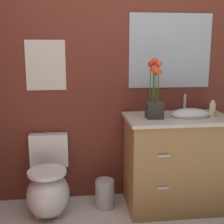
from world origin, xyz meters
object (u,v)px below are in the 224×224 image
Objects in this scene: soap_bottle at (212,110)px; wall_mirror at (170,51)px; vanity_cabinet at (176,161)px; toilet at (48,187)px; flower_vase at (155,97)px; wall_poster at (46,65)px; trash_bin at (105,193)px.

wall_mirror is at bearing 131.85° from soap_bottle.
vanity_cabinet is 1.32× the size of wall_mirror.
toilet is 0.86× the size of wall_mirror.
soap_bottle is 0.19× the size of wall_mirror.
wall_poster is (-0.95, 0.32, 0.26)m from flower_vase.
flower_vase is 0.55m from wall_mirror.
flower_vase is 3.52× the size of soap_bottle.
vanity_cabinet is at bearing -89.48° from wall_mirror.
vanity_cabinet is 2.00× the size of flower_vase.
wall_mirror reaches higher than wall_poster.
soap_bottle is 0.68m from wall_mirror.
wall_poster is (-1.48, 0.34, 0.38)m from soap_bottle.
vanity_cabinet reaches higher than trash_bin.
wall_mirror is at bearing 20.16° from trash_bin.
wall_poster is at bearing 161.13° from flower_vase.
soap_bottle is 1.57m from wall_poster.
wall_poster is (-0.52, 0.24, 1.19)m from trash_bin.
toilet is 4.61× the size of soap_bottle.
wall_poster is at bearing 90.00° from toilet.
wall_poster reaches higher than soap_bottle.
toilet is at bearing 176.57° from flower_vase.
wall_poster is 0.57× the size of wall_mirror.
vanity_cabinet reaches higher than soap_bottle.
flower_vase is at bearing -3.43° from toilet.
wall_poster reaches higher than vanity_cabinet.
flower_vase reaches higher than toilet.
toilet is 1.71m from wall_mirror.
flower_vase is at bearing -18.87° from wall_poster.
toilet is at bearing -90.00° from wall_poster.
toilet is at bearing -167.18° from wall_mirror.
soap_bottle is at bearing -1.53° from flower_vase.
wall_poster reaches higher than trash_bin.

